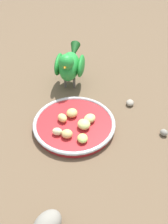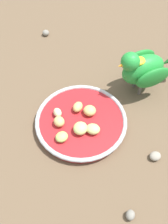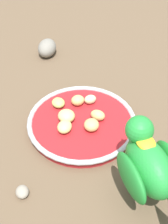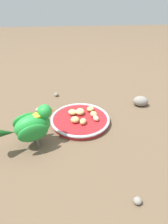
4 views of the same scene
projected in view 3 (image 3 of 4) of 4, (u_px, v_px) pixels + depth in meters
The scene contains 12 objects.
ground_plane at pixel (70, 129), 0.71m from camera, with size 4.00×4.00×0.00m, color brown.
feeding_bowl at pixel (82, 123), 0.70m from camera, with size 0.24×0.24×0.02m.
apple_piece_0 at pixel (90, 99), 0.74m from camera, with size 0.03×0.02×0.02m, color beige.
apple_piece_1 at pixel (66, 116), 0.69m from camera, with size 0.04×0.04×0.03m, color #C6D17A.
apple_piece_2 at pixel (78, 100), 0.73m from camera, with size 0.03×0.03×0.02m, color tan.
apple_piece_3 at pixel (58, 103), 0.73m from camera, with size 0.03×0.03×0.02m, color #B2CC66.
apple_piece_4 at pixel (65, 127), 0.67m from camera, with size 0.04×0.03×0.02m, color #C6D17A.
apple_piece_5 at pixel (98, 115), 0.70m from camera, with size 0.03×0.02×0.02m, color tan.
apple_piece_6 at pixel (91, 125), 0.68m from camera, with size 0.03×0.03×0.02m, color tan.
parrot at pixel (150, 167), 0.53m from camera, with size 0.20×0.13×0.15m.
rock_large at pixel (47, 48), 0.91m from camera, with size 0.07×0.05×0.05m, color gray.
pebble_2 at pixel (22, 192), 0.58m from camera, with size 0.03×0.02×0.02m, color gray.
Camera 3 is at (-0.49, -0.05, 0.51)m, focal length 52.12 mm.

